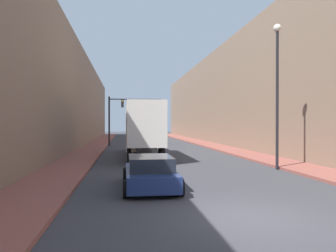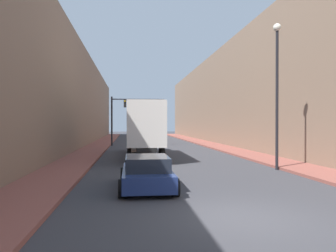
% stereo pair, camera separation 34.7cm
% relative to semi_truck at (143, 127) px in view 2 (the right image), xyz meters
% --- Properties ---
extents(ground_plane, '(200.00, 200.00, 0.00)m').
position_rel_semi_truck_xyz_m(ground_plane, '(2.00, -17.26, -2.30)').
color(ground_plane, '#38383D').
extents(sidewalk_right, '(2.61, 80.00, 0.15)m').
position_rel_semi_truck_xyz_m(sidewalk_right, '(8.58, 12.74, -2.22)').
color(sidewalk_right, brown).
rests_on(sidewalk_right, ground).
extents(sidewalk_left, '(2.61, 80.00, 0.15)m').
position_rel_semi_truck_xyz_m(sidewalk_left, '(-4.59, 12.74, -2.22)').
color(sidewalk_left, brown).
rests_on(sidewalk_left, ground).
extents(building_right, '(6.00, 80.00, 11.85)m').
position_rel_semi_truck_xyz_m(building_right, '(12.89, 12.74, 3.63)').
color(building_right, '#846B56').
rests_on(building_right, ground).
extents(building_left, '(6.00, 80.00, 10.97)m').
position_rel_semi_truck_xyz_m(building_left, '(-8.89, 12.74, 3.19)').
color(building_left, '#846B56').
rests_on(building_left, ground).
extents(semi_truck, '(2.46, 12.10, 4.06)m').
position_rel_semi_truck_xyz_m(semi_truck, '(0.00, 0.00, 0.00)').
color(semi_truck, silver).
rests_on(semi_truck, ground).
extents(sedan_car, '(2.14, 4.40, 1.30)m').
position_rel_semi_truck_xyz_m(sedan_car, '(-0.38, -12.85, -1.67)').
color(sedan_car, navy).
rests_on(sedan_car, ground).
extents(traffic_signal_gantry, '(6.26, 0.35, 5.76)m').
position_rel_semi_truck_xyz_m(traffic_signal_gantry, '(-1.39, 13.05, 1.84)').
color(traffic_signal_gantry, black).
rests_on(traffic_signal_gantry, ground).
extents(street_lamp, '(0.44, 0.44, 8.17)m').
position_rel_semi_truck_xyz_m(street_lamp, '(7.13, -8.43, 2.82)').
color(street_lamp, black).
rests_on(street_lamp, ground).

